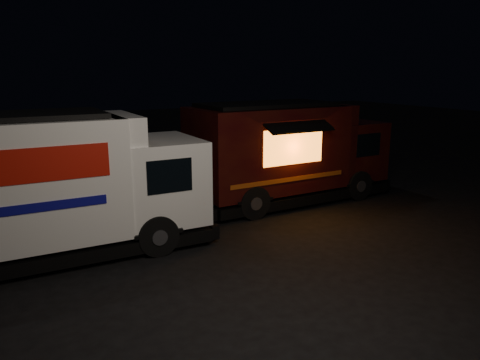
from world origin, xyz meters
name	(u,v)px	position (x,y,z in m)	size (l,w,h in m)	color
ground	(263,251)	(0.00, 0.00, 0.00)	(80.00, 80.00, 0.00)	black
white_truck	(51,186)	(-4.39, 2.18, 1.69)	(7.46, 2.54, 3.38)	white
red_truck	(290,152)	(3.21, 3.46, 1.64)	(7.05, 2.59, 3.28)	#321009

